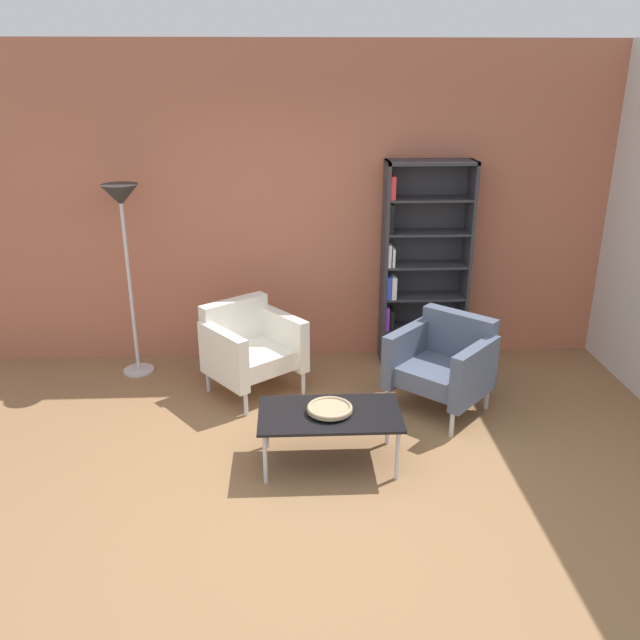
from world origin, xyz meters
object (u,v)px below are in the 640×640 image
decorative_bowl (330,408)px  floor_lamp_torchiere (123,218)px  armchair_by_bookshelf (250,346)px  bookshelf_tall (419,267)px  armchair_near_window (444,362)px  coffee_table_low (330,417)px

decorative_bowl → floor_lamp_torchiere: floor_lamp_torchiere is taller
armchair_by_bookshelf → floor_lamp_torchiere: bearing=120.6°
bookshelf_tall → armchair_near_window: bearing=-88.1°
coffee_table_low → armchair_near_window: (0.98, 0.78, 0.05)m
decorative_bowl → floor_lamp_torchiere: (-1.69, 1.61, 1.01)m
bookshelf_tall → armchair_near_window: 1.14m
decorative_bowl → floor_lamp_torchiere: size_ratio=0.18×
coffee_table_low → armchair_near_window: size_ratio=1.05×
armchair_by_bookshelf → floor_lamp_torchiere: 1.55m
armchair_near_window → armchair_by_bookshelf: 1.65m
coffee_table_low → decorative_bowl: (0.00, 0.00, 0.07)m
coffee_table_low → armchair_by_bookshelf: (-0.62, 1.18, 0.05)m
armchair_by_bookshelf → decorative_bowl: bearing=-100.0°
bookshelf_tall → armchair_by_bookshelf: (-1.56, -0.62, -0.51)m
decorative_bowl → armchair_near_window: (0.98, 0.78, -0.02)m
armchair_near_window → coffee_table_low: bearing=-98.9°
floor_lamp_torchiere → armchair_by_bookshelf: bearing=-21.8°
decorative_bowl → floor_lamp_torchiere: 2.54m
decorative_bowl → coffee_table_low: bearing=-126.9°
coffee_table_low → armchair_near_window: armchair_near_window is taller
bookshelf_tall → decorative_bowl: bookshelf_tall is taller
bookshelf_tall → armchair_near_window: bookshelf_tall is taller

